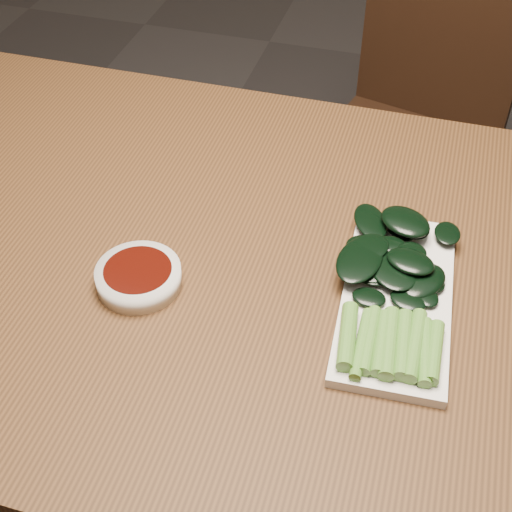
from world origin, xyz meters
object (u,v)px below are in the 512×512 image
at_px(table, 279,299).
at_px(chair_far, 415,120).
at_px(serving_plate, 396,298).
at_px(gai_lan, 393,285).
at_px(sauce_bowl, 139,276).

relative_size(table, chair_far, 1.57).
relative_size(table, serving_plate, 4.69).
bearing_deg(table, gai_lan, -9.89).
height_order(table, gai_lan, gai_lan).
bearing_deg(gai_lan, sauce_bowl, -168.49).
xyz_separation_m(table, gai_lan, (0.15, -0.03, 0.10)).
bearing_deg(sauce_bowl, table, 28.89).
bearing_deg(serving_plate, gai_lan, 158.37).
height_order(sauce_bowl, gai_lan, gai_lan).
bearing_deg(serving_plate, chair_far, 92.63).
bearing_deg(sauce_bowl, serving_plate, 10.73).
bearing_deg(table, chair_far, 81.76).
distance_m(sauce_bowl, gai_lan, 0.31).
bearing_deg(serving_plate, sauce_bowl, -169.27).
distance_m(table, chair_far, 0.84).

